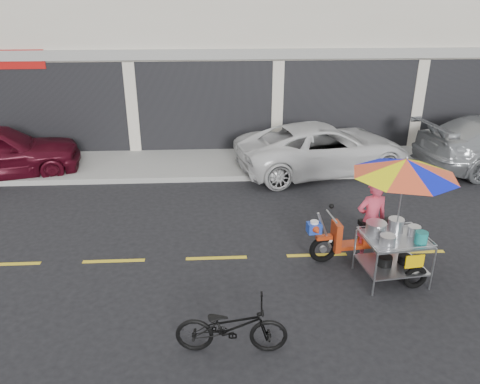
{
  "coord_description": "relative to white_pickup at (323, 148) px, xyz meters",
  "views": [
    {
      "loc": [
        -1.98,
        -7.95,
        4.85
      ],
      "look_at": [
        -1.5,
        0.6,
        1.15
      ],
      "focal_mm": 35.0,
      "sensor_mm": 36.0,
      "label": 1
    }
  ],
  "objects": [
    {
      "name": "centerline",
      "position": [
        -1.13,
        -4.7,
        -0.69
      ],
      "size": [
        42.0,
        0.1,
        0.01
      ],
      "primitive_type": "cube",
      "color": "gold",
      "rests_on": "ground"
    },
    {
      "name": "near_bicycle",
      "position": [
        -2.93,
        -7.27,
        -0.27
      ],
      "size": [
        1.65,
        0.67,
        0.85
      ],
      "primitive_type": "imported",
      "rotation": [
        0.0,
        0.0,
        1.5
      ],
      "color": "black",
      "rests_on": "ground"
    },
    {
      "name": "food_vendor_rig",
      "position": [
        -0.04,
        -5.27,
        0.77
      ],
      "size": [
        2.48,
        1.98,
        2.34
      ],
      "rotation": [
        0.0,
        0.0,
        0.12
      ],
      "color": "black",
      "rests_on": "ground"
    },
    {
      "name": "ground",
      "position": [
        -1.13,
        -4.7,
        -0.69
      ],
      "size": [
        90.0,
        90.0,
        0.0
      ],
      "primitive_type": "plane",
      "color": "black"
    },
    {
      "name": "white_pickup",
      "position": [
        0.0,
        0.0,
        0.0
      ],
      "size": [
        5.38,
        3.34,
        1.39
      ],
      "primitive_type": "imported",
      "rotation": [
        0.0,
        0.0,
        1.79
      ],
      "color": "silver",
      "rests_on": "ground"
    },
    {
      "name": "shophouse_block",
      "position": [
        1.69,
        5.89,
        3.54
      ],
      "size": [
        36.0,
        8.11,
        10.4
      ],
      "color": "beige",
      "rests_on": "ground"
    },
    {
      "name": "sidewalk",
      "position": [
        -1.13,
        0.8,
        -0.62
      ],
      "size": [
        45.0,
        3.0,
        0.15
      ],
      "primitive_type": "cube",
      "color": "gray",
      "rests_on": "ground"
    }
  ]
}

